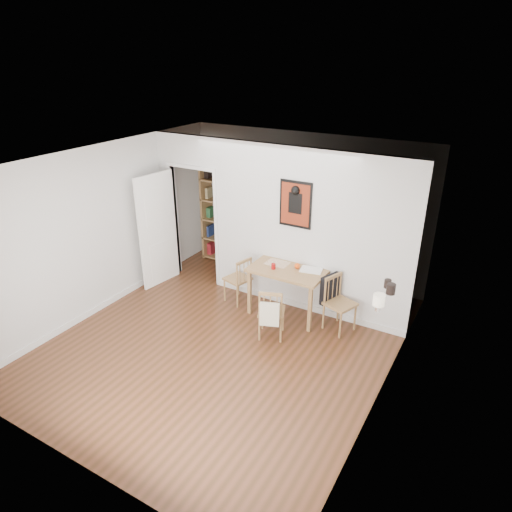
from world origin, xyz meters
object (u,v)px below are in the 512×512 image
Objects in this scene: chair_front at (272,312)px; fireplace at (383,338)px; red_glass at (273,266)px; orange_fruit at (297,266)px; ceramic_jar_b at (388,284)px; chair_right at (339,303)px; dining_table at (288,274)px; notebook at (311,270)px; ceramic_jar_a at (391,289)px; mantel_lamp at (379,301)px; chair_left at (238,279)px; bookshelf at (224,211)px.

chair_front is 1.66m from fireplace.
orange_fruit is at bearing 31.83° from red_glass.
ceramic_jar_b reaches higher than red_glass.
fireplace is 11.39× the size of ceramic_jar_b.
chair_front is at bearing -175.08° from ceramic_jar_b.
chair_right is 1.03m from chair_front.
red_glass is at bearing -148.17° from orange_fruit.
notebook reaches higher than dining_table.
notebook is 2.46× the size of ceramic_jar_a.
orange_fruit is at bearing 141.90° from mantel_lamp.
ceramic_jar_a reaches higher than fireplace.
dining_table is 10.58× the size of ceramic_jar_b.
dining_table is 2.14m from mantel_lamp.
orange_fruit reaches higher than chair_front.
red_glass is 2.02m from ceramic_jar_a.
ceramic_jar_b is (-0.08, 0.14, -0.01)m from ceramic_jar_a.
fireplace is (2.62, -0.78, 0.21)m from chair_left.
bookshelf is 6.36× the size of notebook.
notebook is at bearing 152.57° from ceramic_jar_b.
orange_fruit is (0.12, 0.06, 0.14)m from dining_table.
ceramic_jar_b is at bearing 95.46° from mantel_lamp.
red_glass is (0.70, -0.06, 0.43)m from chair_left.
notebook is (0.25, 0.81, 0.39)m from chair_front.
bookshelf is 4.28m from fireplace.
chair_left is 1.16m from chair_front.
orange_fruit is 0.66× the size of ceramic_jar_a.
fireplace is 0.75m from mantel_lamp.
mantel_lamp reaches higher than chair_right.
chair_left is 2.48× the size of notebook.
bookshelf reaches higher than chair_left.
chair_front is at bearing -63.83° from red_glass.
ceramic_jar_a is (2.60, -0.63, 0.82)m from chair_left.
chair_right is at bearing -23.48° from bookshelf.
bookshelf reaches higher than ceramic_jar_b.
red_glass is (1.80, -1.34, -0.19)m from bookshelf.
orange_fruit is 0.80× the size of ceramic_jar_b.
mantel_lamp is at bearing -16.47° from chair_front.
mantel_lamp reaches higher than notebook.
chair_right is at bearing -15.00° from notebook.
bookshelf is 2.26m from red_glass.
chair_left is 1.80m from bookshelf.
orange_fruit reaches higher than dining_table.
chair_front is (0.97, -0.63, 0.00)m from chair_left.
orange_fruit reaches higher than chair_right.
chair_front is (-0.78, -0.67, -0.04)m from chair_right.
chair_right is at bearing 125.98° from mantel_lamp.
orange_fruit is at bearing 87.44° from chair_front.
notebook is 1.53m from ceramic_jar_b.
mantel_lamp is 1.93× the size of ceramic_jar_b.
notebook is 1.54× the size of mantel_lamp.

